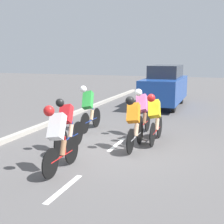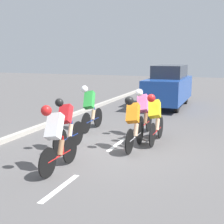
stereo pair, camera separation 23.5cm
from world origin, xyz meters
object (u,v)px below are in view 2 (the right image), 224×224
Objects in this scene: cyclist_orange at (133,121)px; support_car at (169,86)px; cyclist_white at (55,136)px; cyclist_yellow at (155,117)px; cyclist_green at (90,107)px; cyclist_pink at (143,111)px; cyclist_red at (67,123)px.

support_car is at bearing -86.24° from cyclist_orange.
cyclist_yellow is at bearing -116.51° from cyclist_white.
cyclist_orange reaches higher than cyclist_yellow.
cyclist_green reaches higher than cyclist_white.
cyclist_white is 0.94× the size of cyclist_yellow.
cyclist_pink is 1.04× the size of cyclist_red.
cyclist_green reaches higher than cyclist_red.
cyclist_orange is at bearing 141.85° from cyclist_green.
cyclist_green is at bearing -80.46° from cyclist_red.
support_car is at bearing -82.42° from cyclist_yellow.
cyclist_pink is at bearing 179.64° from cyclist_green.
cyclist_red is 1.00× the size of cyclist_orange.
cyclist_red is (-0.39, 2.32, -0.06)m from cyclist_green.
support_car is (-1.54, -5.92, 0.22)m from cyclist_green.
cyclist_pink is at bearing -52.32° from cyclist_yellow.
cyclist_yellow is (-0.55, 0.71, -0.02)m from cyclist_pink.
cyclist_red is (1.48, 2.31, -0.04)m from cyclist_pink.
support_car is (-0.62, -9.67, 0.23)m from cyclist_white.
cyclist_yellow is 6.71m from support_car.
cyclist_orange is 0.37× the size of support_car.
cyclist_red is (0.53, -1.43, -0.05)m from cyclist_white.
cyclist_white reaches higher than cyclist_yellow.
cyclist_yellow is (-0.39, -0.87, -0.02)m from cyclist_orange.
cyclist_yellow is 0.38× the size of support_car.
cyclist_yellow is (-2.42, 0.73, -0.05)m from cyclist_green.
cyclist_green is at bearing -76.27° from cyclist_white.
cyclist_white is at bearing 103.73° from cyclist_green.
cyclist_orange is 7.54m from support_car.
cyclist_pink is at bearing 93.21° from support_car.
cyclist_yellow is (-2.03, -1.59, 0.02)m from cyclist_red.
cyclist_yellow is at bearing 163.31° from cyclist_green.
cyclist_yellow is at bearing -114.17° from cyclist_orange.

